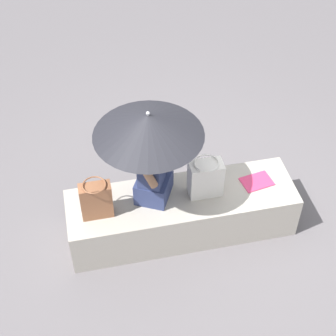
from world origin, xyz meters
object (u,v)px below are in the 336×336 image
Objects in this scene: parasol at (148,125)px; tote_bag_canvas at (96,200)px; magazine at (257,182)px; person_seated at (153,164)px; handbag_black at (206,178)px.

parasol is 2.65× the size of tote_bag_canvas.
parasol is at bearing -9.73° from magazine.
person_seated is 1.04m from magazine.
parasol reaches higher than magazine.
tote_bag_canvas is at bearing -6.60° from magazine.
handbag_black is at bearing 177.62° from parasol.
person_seated is 0.48m from parasol.
tote_bag_canvas is (0.49, 0.08, -0.68)m from parasol.
handbag_black is at bearing 171.76° from person_seated.
person_seated reaches higher than tote_bag_canvas.
handbag_black is (-0.46, 0.07, -0.21)m from person_seated.
magazine is at bearing -177.72° from handbag_black.
parasol reaches higher than tote_bag_canvas.
person_seated is 0.58m from tote_bag_canvas.
tote_bag_canvas is at bearing 3.52° from handbag_black.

